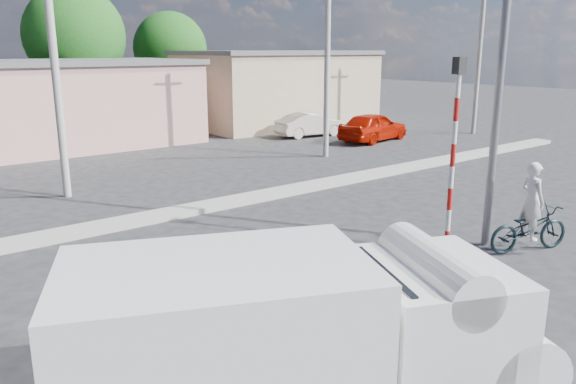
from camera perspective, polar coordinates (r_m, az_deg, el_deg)
ground_plane at (r=10.29m, az=11.89°, el=-12.06°), size 120.00×120.00×0.00m
median at (r=16.16m, az=-10.40°, el=-1.87°), size 40.00×0.80×0.16m
truck at (r=6.70m, az=2.34°, el=-14.63°), size 5.89×4.08×2.30m
bicycle at (r=13.98m, az=23.28°, el=-3.42°), size 2.18×1.38×1.08m
cyclist at (r=13.88m, az=23.42°, el=-2.02°), size 0.63×0.76×1.79m
car_cream at (r=30.07m, az=2.31°, el=6.86°), size 3.95×1.82×1.25m
car_red at (r=28.77m, az=8.66°, el=6.58°), size 4.49×2.37×1.46m
traffic_pole at (r=12.85m, az=16.52°, el=5.12°), size 0.28×0.18×4.36m
streetlight at (r=13.34m, az=20.77°, el=15.34°), size 2.34×0.22×9.00m
building_row at (r=29.07m, az=-22.02°, el=8.58°), size 37.80×7.30×4.44m
utility_poles at (r=20.62m, az=-8.20°, el=12.92°), size 35.40×0.24×8.00m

